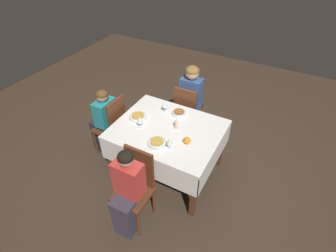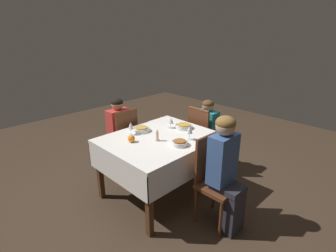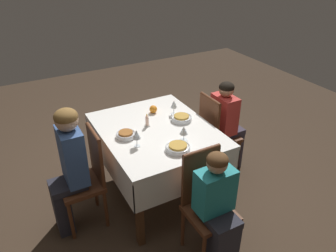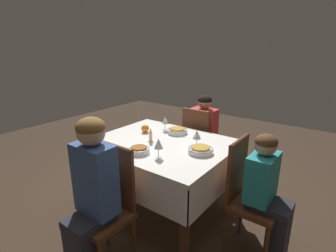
# 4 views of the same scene
# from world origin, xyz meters

# --- Properties ---
(ground_plane) EXTENTS (8.00, 8.00, 0.00)m
(ground_plane) POSITION_xyz_m (0.00, 0.00, 0.00)
(ground_plane) COLOR #3D2D21
(dining_table) EXTENTS (1.28, 1.05, 0.78)m
(dining_table) POSITION_xyz_m (0.00, 0.00, 0.67)
(dining_table) COLOR white
(dining_table) RESTS_ON ground_plane
(chair_north) EXTENTS (0.37, 0.38, 0.97)m
(chair_north) POSITION_xyz_m (-0.07, 0.74, 0.53)
(chair_north) COLOR #562D19
(chair_north) RESTS_ON ground_plane
(chair_south) EXTENTS (0.37, 0.38, 0.97)m
(chair_south) POSITION_xyz_m (0.01, -0.74, 0.53)
(chair_south) COLOR #562D19
(chair_south) RESTS_ON ground_plane
(chair_west) EXTENTS (0.38, 0.37, 0.97)m
(chair_west) POSITION_xyz_m (-0.85, -0.02, 0.53)
(chair_west) COLOR #562D19
(chair_west) RESTS_ON ground_plane
(person_adult_denim) EXTENTS (0.30, 0.34, 1.22)m
(person_adult_denim) POSITION_xyz_m (-0.07, 0.88, 0.69)
(person_adult_denim) COLOR #282833
(person_adult_denim) RESTS_ON ground_plane
(person_child_red) EXTENTS (0.30, 0.33, 1.10)m
(person_child_red) POSITION_xyz_m (0.01, -0.89, 0.60)
(person_child_red) COLOR #383342
(person_child_red) RESTS_ON ground_plane
(person_child_teal) EXTENTS (0.33, 0.30, 1.05)m
(person_child_teal) POSITION_xyz_m (-1.01, -0.02, 0.57)
(person_child_teal) COLOR #282833
(person_child_teal) RESTS_ON ground_plane
(bowl_north) EXTENTS (0.18, 0.18, 0.06)m
(bowl_north) POSITION_xyz_m (-0.01, 0.32, 0.80)
(bowl_north) COLOR silver
(bowl_north) RESTS_ON dining_table
(wine_glass_north) EXTENTS (0.07, 0.07, 0.17)m
(wine_glass_north) POSITION_xyz_m (-0.20, 0.29, 0.89)
(wine_glass_north) COLOR white
(wine_glass_north) RESTS_ON dining_table
(bowl_south) EXTENTS (0.21, 0.21, 0.06)m
(bowl_south) POSITION_xyz_m (0.03, -0.30, 0.80)
(bowl_south) COLOR silver
(bowl_south) RESTS_ON dining_table
(wine_glass_south) EXTENTS (0.07, 0.07, 0.16)m
(wine_glass_south) POSITION_xyz_m (0.19, -0.30, 0.89)
(wine_glass_south) COLOR white
(wine_glass_south) RESTS_ON dining_table
(bowl_west) EXTENTS (0.22, 0.22, 0.06)m
(bowl_west) POSITION_xyz_m (-0.43, -0.00, 0.80)
(bowl_west) COLOR silver
(bowl_west) RESTS_ON dining_table
(wine_glass_west) EXTENTS (0.08, 0.08, 0.14)m
(wine_glass_west) POSITION_xyz_m (-0.31, -0.13, 0.88)
(wine_glass_west) COLOR white
(wine_glass_west) RESTS_ON dining_table
(candle_centerpiece) EXTENTS (0.06, 0.06, 0.14)m
(candle_centerpiece) POSITION_xyz_m (0.09, 0.05, 0.82)
(candle_centerpiece) COLOR beige
(candle_centerpiece) RESTS_ON dining_table
(orange_fruit) EXTENTS (0.08, 0.08, 0.08)m
(orange_fruit) POSITION_xyz_m (0.32, -0.13, 0.82)
(orange_fruit) COLOR orange
(orange_fruit) RESTS_ON dining_table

